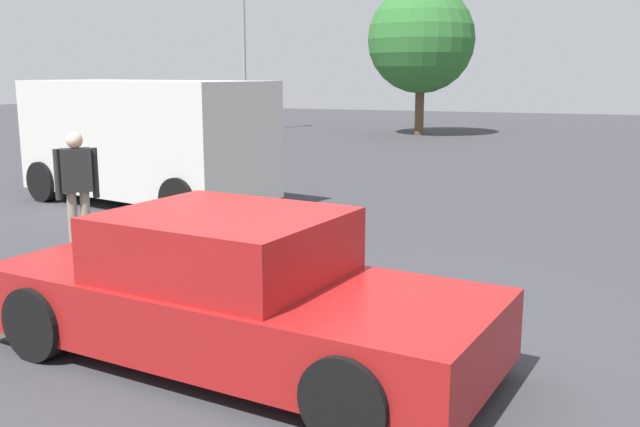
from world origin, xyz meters
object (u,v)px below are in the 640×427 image
van_white (146,138)px  light_post_near (243,21)px  pedestrian (77,181)px  sedan_foreground (233,293)px

van_white → light_post_near: 17.06m
van_white → pedestrian: 3.58m
pedestrian → light_post_near: 20.61m
van_white → pedestrian: size_ratio=3.18×
sedan_foreground → light_post_near: bearing=125.1°
pedestrian → van_white: bearing=-22.0°
pedestrian → sedan_foreground: bearing=-166.5°
pedestrian → light_post_near: bearing=-20.9°
van_white → pedestrian: van_white is taller
sedan_foreground → pedestrian: bearing=153.4°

